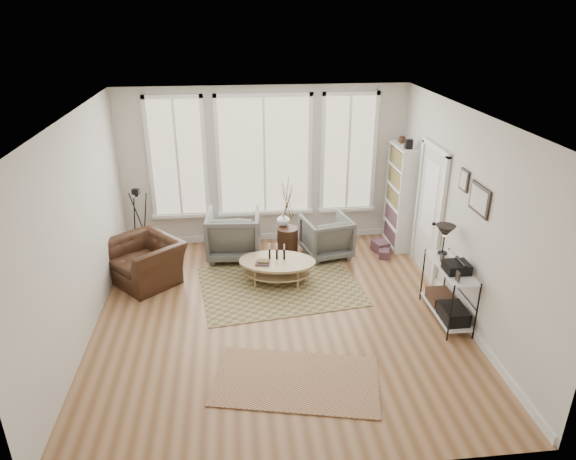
{
  "coord_description": "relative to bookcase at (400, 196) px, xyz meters",
  "views": [
    {
      "loc": [
        -0.55,
        -6.31,
        4.14
      ],
      "look_at": [
        0.2,
        0.6,
        1.1
      ],
      "focal_mm": 32.0,
      "sensor_mm": 36.0,
      "label": 1
    }
  ],
  "objects": [
    {
      "name": "door",
      "position": [
        0.13,
        -1.08,
        0.17
      ],
      "size": [
        0.09,
        1.06,
        2.22
      ],
      "color": "silver",
      "rests_on": "ground"
    },
    {
      "name": "bookcase",
      "position": [
        0.0,
        0.0,
        0.0
      ],
      "size": [
        0.31,
        0.85,
        2.06
      ],
      "color": "white",
      "rests_on": "ground"
    },
    {
      "name": "side_table",
      "position": [
        -2.1,
        -0.3,
        -0.21
      ],
      "size": [
        0.37,
        0.37,
        1.55
      ],
      "color": "#361D11",
      "rests_on": "ground"
    },
    {
      "name": "rug_runner",
      "position": [
        -2.36,
        -3.65,
        -0.94
      ],
      "size": [
        2.15,
        1.49,
        0.01
      ],
      "primitive_type": "cube",
      "rotation": [
        0.0,
        0.0,
        -0.22
      ],
      "color": "brown",
      "rests_on": "ground"
    },
    {
      "name": "armchair_left",
      "position": [
        -3.05,
        -0.18,
        -0.53
      ],
      "size": [
        0.98,
        1.0,
        0.85
      ],
      "primitive_type": "imported",
      "rotation": [
        0.0,
        0.0,
        3.07
      ],
      "color": "#5F5F5B",
      "rests_on": "ground"
    },
    {
      "name": "coffee_table",
      "position": [
        -2.37,
        -1.21,
        -0.65
      ],
      "size": [
        1.35,
        0.99,
        0.57
      ],
      "color": "tan",
      "rests_on": "ground"
    },
    {
      "name": "accent_chair",
      "position": [
        -4.48,
        -0.92,
        -0.6
      ],
      "size": [
        1.45,
        1.43,
        0.71
      ],
      "primitive_type": "imported",
      "rotation": [
        0.0,
        0.0,
        -0.85
      ],
      "color": "#361D11",
      "rests_on": "ground"
    },
    {
      "name": "bay_window",
      "position": [
        -2.44,
        0.49,
        0.65
      ],
      "size": [
        4.14,
        0.12,
        2.24
      ],
      "color": "tan",
      "rests_on": "ground"
    },
    {
      "name": "wall_art",
      "position": [
        0.14,
        -2.49,
        0.92
      ],
      "size": [
        0.04,
        0.88,
        0.44
      ],
      "color": "black",
      "rests_on": "ground"
    },
    {
      "name": "low_shelf",
      "position": [
        -0.06,
        -2.52,
        -0.44
      ],
      "size": [
        0.38,
        1.08,
        1.3
      ],
      "color": "white",
      "rests_on": "ground"
    },
    {
      "name": "tripod_camera",
      "position": [
        -4.68,
        0.02,
        -0.37
      ],
      "size": [
        0.45,
        0.45,
        1.27
      ],
      "color": "black",
      "rests_on": "ground"
    },
    {
      "name": "vase",
      "position": [
        -2.16,
        -0.15,
        -0.28
      ],
      "size": [
        0.27,
        0.27,
        0.24
      ],
      "primitive_type": "imported",
      "rotation": [
        0.0,
        0.0,
        -0.23
      ],
      "color": "silver",
      "rests_on": "side_table"
    },
    {
      "name": "rug_main",
      "position": [
        -2.34,
        -1.35,
        -0.95
      ],
      "size": [
        2.69,
        2.16,
        0.01
      ],
      "primitive_type": "cube",
      "rotation": [
        0.0,
        0.0,
        0.13
      ],
      "color": "brown",
      "rests_on": "ground"
    },
    {
      "name": "armchair_right",
      "position": [
        -1.4,
        -0.32,
        -0.59
      ],
      "size": [
        0.94,
        0.95,
        0.73
      ],
      "primitive_type": "imported",
      "rotation": [
        0.0,
        0.0,
        3.35
      ],
      "color": "#5F5F5B",
      "rests_on": "ground"
    },
    {
      "name": "room",
      "position": [
        -2.42,
        -2.2,
        0.47
      ],
      "size": [
        5.5,
        5.54,
        2.9
      ],
      "color": "#9B6F4A",
      "rests_on": "ground"
    },
    {
      "name": "book_stack_near",
      "position": [
        -0.39,
        -0.27,
        -0.86
      ],
      "size": [
        0.32,
        0.36,
        0.2
      ],
      "primitive_type": "cube",
      "rotation": [
        0.0,
        0.0,
        0.3
      ],
      "color": "maroon",
      "rests_on": "ground"
    },
    {
      "name": "book_stack_far",
      "position": [
        -0.39,
        -0.53,
        -0.88
      ],
      "size": [
        0.24,
        0.27,
        0.15
      ],
      "primitive_type": "cube",
      "rotation": [
        0.0,
        0.0,
        -0.28
      ],
      "color": "maroon",
      "rests_on": "ground"
    }
  ]
}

